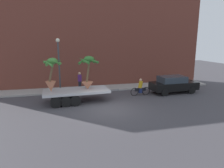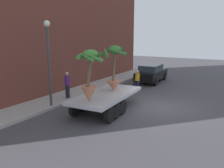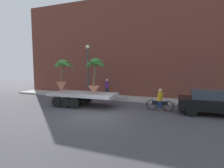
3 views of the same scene
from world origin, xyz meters
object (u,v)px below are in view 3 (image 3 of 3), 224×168
(pedestrian_near_gate, at_px, (107,88))
(street_lamp, at_px, (88,64))
(cyclist, at_px, (160,101))
(parked_car, at_px, (215,102))
(potted_palm_rear, at_px, (62,75))
(potted_palm_middle, at_px, (95,75))
(flatbed_trailer, at_px, (80,96))

(pedestrian_near_gate, bearing_deg, street_lamp, -171.04)
(cyclist, height_order, parked_car, parked_car)
(potted_palm_rear, xyz_separation_m, potted_palm_middle, (2.75, 0.20, -0.00))
(potted_palm_rear, distance_m, parked_car, 10.86)
(potted_palm_rear, bearing_deg, potted_palm_middle, 4.19)
(flatbed_trailer, height_order, pedestrian_near_gate, pedestrian_near_gate)
(potted_palm_middle, height_order, cyclist, potted_palm_middle)
(parked_car, height_order, pedestrian_near_gate, pedestrian_near_gate)
(cyclist, relative_size, pedestrian_near_gate, 1.08)
(flatbed_trailer, relative_size, cyclist, 3.32)
(potted_palm_rear, height_order, parked_car, potted_palm_rear)
(parked_car, bearing_deg, street_lamp, 167.20)
(potted_palm_rear, relative_size, parked_car, 0.58)
(flatbed_trailer, distance_m, pedestrian_near_gate, 3.45)
(potted_palm_rear, xyz_separation_m, street_lamp, (0.53, 3.17, 0.87))
(parked_car, distance_m, pedestrian_near_gate, 8.77)
(potted_palm_middle, height_order, pedestrian_near_gate, potted_palm_middle)
(potted_palm_middle, distance_m, cyclist, 5.01)
(flatbed_trailer, bearing_deg, pedestrian_near_gate, 76.18)
(potted_palm_middle, xyz_separation_m, cyclist, (4.68, 0.56, -1.69))
(parked_car, height_order, street_lamp, street_lamp)
(potted_palm_rear, distance_m, cyclist, 7.66)
(cyclist, distance_m, pedestrian_near_gate, 5.77)
(potted_palm_middle, distance_m, pedestrian_near_gate, 3.53)
(flatbed_trailer, height_order, cyclist, cyclist)
(cyclist, bearing_deg, pedestrian_near_gate, 152.14)
(flatbed_trailer, distance_m, cyclist, 5.94)
(flatbed_trailer, distance_m, parked_car, 9.23)
(pedestrian_near_gate, xyz_separation_m, street_lamp, (-1.81, -0.29, 2.19))
(potted_palm_middle, bearing_deg, parked_car, 4.67)
(cyclist, bearing_deg, potted_palm_rear, -174.11)
(flatbed_trailer, distance_m, potted_palm_middle, 2.03)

